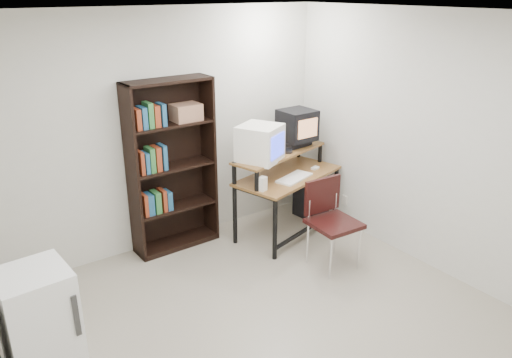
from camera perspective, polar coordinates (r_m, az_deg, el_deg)
floor at (r=4.54m, az=1.84°, el=-16.65°), size 4.00×4.00×0.01m
ceiling at (r=3.59m, az=2.35°, el=18.36°), size 4.00×4.00×0.01m
back_wall at (r=5.51m, az=-10.66°, el=5.28°), size 4.00×0.01×2.60m
right_wall at (r=5.27m, az=19.70°, el=3.64°), size 0.01×4.00×2.60m
computer_desk at (r=5.82m, az=3.50°, el=0.24°), size 1.43×0.97×0.98m
crt_monitor at (r=5.47m, az=0.47°, el=4.11°), size 0.57×0.57×0.40m
vcr at (r=6.04m, az=4.41°, el=4.11°), size 0.39×0.31×0.08m
crt_tv at (r=5.99m, az=4.73°, el=6.17°), size 0.39×0.39×0.36m
cd_spindle at (r=5.77m, az=3.62°, el=3.15°), size 0.13×0.13×0.05m
keyboard at (r=5.68m, az=4.40°, el=0.06°), size 0.51×0.34×0.03m
mousepad at (r=6.04m, az=6.74°, el=1.13°), size 0.25×0.22×0.01m
mouse at (r=6.01m, az=6.77°, el=1.23°), size 0.11×0.09×0.03m
desk_speaker at (r=5.31m, az=0.73°, el=-0.63°), size 0.10×0.09×0.17m
pc_tower at (r=6.38m, az=6.26°, el=-2.67°), size 0.24×0.47×0.42m
school_chair at (r=5.22m, az=8.42°, el=-3.97°), size 0.49×0.49×0.93m
bookshelf at (r=5.49m, az=-9.73°, el=1.64°), size 0.95×0.33×1.90m
mini_fridge at (r=4.22m, az=-23.53°, el=-14.69°), size 0.53×0.53×0.85m
wall_outlet at (r=6.28m, az=10.08°, el=-2.39°), size 0.02×0.08×0.12m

